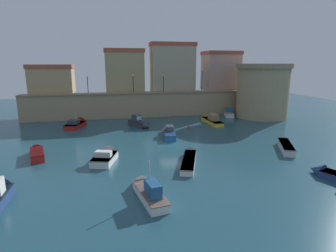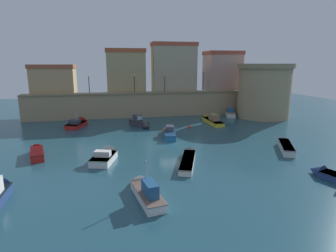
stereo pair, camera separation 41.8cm
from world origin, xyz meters
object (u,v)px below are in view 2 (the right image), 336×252
Objects in this scene: quay_lamp_1 at (134,80)px; moored_boat_2 at (79,123)px; quay_lamp_0 at (89,82)px; moored_boat_8 at (37,152)px; mooring_buoy_1 at (164,130)px; moored_boat_10 at (140,123)px; moored_boat_3 at (106,156)px; mooring_buoy_0 at (189,128)px; quay_lamp_2 at (165,80)px; moored_boat_0 at (170,131)px; moored_boat_9 at (230,113)px; moored_boat_6 at (188,158)px; moored_boat_1 at (285,145)px; fortress_tower at (264,91)px; moored_boat_11 at (145,190)px; quay_lamp_3 at (203,77)px; moored_boat_4 at (211,120)px.

moored_boat_2 is at bearing -147.62° from quay_lamp_1.
quay_lamp_0 is 0.60× the size of moored_boat_8.
moored_boat_10 is at bearing 135.12° from mooring_buoy_1.
moored_boat_3 reaches higher than mooring_buoy_0.
quay_lamp_2 is at bearing 0.00° from quay_lamp_0.
moored_boat_3 is (-10.47, -22.50, -6.15)m from quay_lamp_2.
moored_boat_0 is 2.66m from mooring_buoy_1.
quay_lamp_0 is 0.62× the size of moored_boat_3.
moored_boat_9 is 0.96× the size of moored_boat_10.
moored_boat_2 is 0.74× the size of moored_boat_6.
moored_boat_9 is at bearing -13.35° from quay_lamp_2.
moored_boat_8 is (-27.16, 3.00, 0.02)m from moored_boat_1.
mooring_buoy_0 is (-15.23, -5.35, -4.80)m from fortress_tower.
quay_lamp_1 is 6.17× the size of mooring_buoy_1.
mooring_buoy_0 is at bearing -34.04° from moored_boat_11.
quay_lamp_2 reaches higher than mooring_buoy_0.
moored_boat_9 is (17.23, -2.78, -6.08)m from quay_lamp_1.
moored_boat_3 is at bearing -47.98° from moored_boat_10.
moored_boat_10 is (7.85, -8.29, -5.90)m from quay_lamp_0.
quay_lamp_3 is 23.84m from moored_boat_2.
quay_lamp_2 is (-17.01, 4.99, 1.78)m from fortress_tower.
quay_lamp_1 is 25.52m from moored_boat_6.
moored_boat_1 is at bearing -104.97° from moored_boat_2.
moored_boat_8 is (-7.12, 2.81, -0.01)m from moored_boat_3.
moored_boat_0 is at bearing -136.67° from mooring_buoy_0.
moored_boat_4 is (8.29, 6.33, 0.02)m from moored_boat_0.
quay_lamp_1 reaches higher than mooring_buoy_1.
moored_boat_4 is 26.71m from moored_boat_8.
moored_boat_3 is (-4.97, -22.50, -6.18)m from quay_lamp_1.
quay_lamp_0 is at bearing 145.54° from mooring_buoy_0.
moored_boat_0 is at bearing -27.45° from moored_boat_3.
quay_lamp_3 is 0.53× the size of moored_boat_6.
moored_boat_6 is 14.81m from mooring_buoy_0.
moored_boat_9 is at bearing -50.50° from moored_boat_4.
moored_boat_4 is (19.53, -7.62, -5.99)m from quay_lamp_0.
quay_lamp_3 is 7.52× the size of mooring_buoy_1.
moored_boat_10 is at bearing 41.84° from moored_boat_0.
moored_boat_1 is 20.80m from moored_boat_10.
moored_boat_1 is 27.32m from moored_boat_8.
moored_boat_6 is 1.47× the size of moored_boat_8.
quay_lamp_3 is 35.03m from moored_boat_11.
moored_boat_2 is at bearing 83.44° from moored_boat_4.
moored_boat_1 is 15.44m from moored_boat_4.
mooring_buoy_1 is (8.10, 11.16, -0.43)m from moored_boat_3.
moored_boat_0 is at bearing 2.48° from moored_boat_10.
quay_lamp_3 is at bearing 0.00° from quay_lamp_1.
moored_boat_8 is (-15.15, 4.85, 0.11)m from moored_boat_6.
moored_boat_6 is (-2.43, -24.54, -6.28)m from quay_lamp_2.
quay_lamp_1 is at bearing 180.00° from quay_lamp_2.
quay_lamp_3 reaches higher than moored_boat_0.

